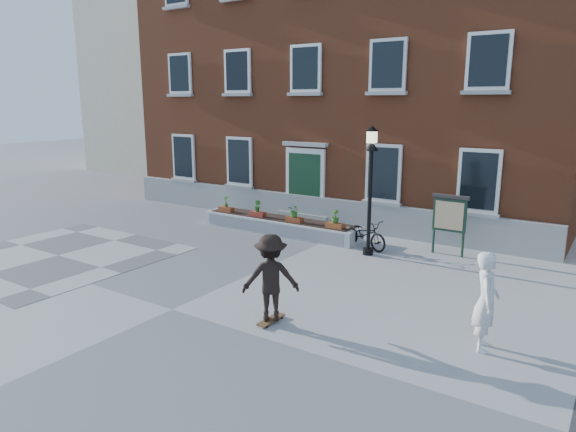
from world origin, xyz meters
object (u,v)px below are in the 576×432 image
Objects in this scene: bystander at (486,301)px; notice_board at (450,215)px; lamp_post at (371,173)px; skateboarder at (271,278)px; bicycle at (364,234)px.

notice_board is at bearing 8.22° from bystander.
lamp_post is 5.94m from skateboarder.
lamp_post reaches higher than bicycle.
skateboarder reaches higher than bystander.
bystander is at bearing 17.52° from skateboarder.
bystander is at bearing -118.12° from bicycle.
bystander is 6.27m from notice_board.
notice_board is at bearing 32.87° from lamp_post.
skateboarder is (0.82, -6.31, 0.53)m from bicycle.
lamp_post is (0.41, -0.58, 2.07)m from bicycle.
bicycle is at bearing 125.09° from lamp_post.
lamp_post is (-4.48, 4.45, 1.58)m from bystander.
lamp_post is at bearing 30.59° from bystander.
lamp_post is at bearing 94.16° from skateboarder.
bicycle is 6.38m from skateboarder.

